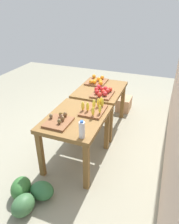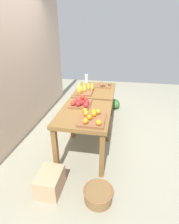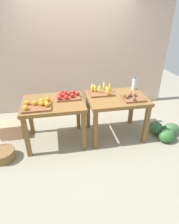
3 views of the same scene
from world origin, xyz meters
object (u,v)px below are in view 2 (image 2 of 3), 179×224
Objects in this scene: apple_bin at (81,102)px; kiwi_bin at (103,85)px; display_table_right at (95,95)px; wicker_basket at (98,194)px; cardboard_produce_box at (50,182)px; water_bottle at (86,78)px; display_table_left at (85,119)px; banana_crate at (84,90)px; orange_bin at (92,118)px; watermelon_pile at (110,103)px.

kiwi_bin is (1.09, -0.27, -0.02)m from apple_bin.
wicker_basket is at bearing -170.01° from display_table_right.
cardboard_produce_box is at bearing 170.58° from apple_bin.
water_bottle is (0.20, 0.42, 0.08)m from kiwi_bin.
display_table_left is 0.33m from apple_bin.
water_bottle is 0.61× the size of wicker_basket.
display_table_right is at bearing -37.66° from banana_crate.
orange_bin is 1.88× the size of water_bottle.
banana_crate is (0.88, 0.19, 0.17)m from display_table_left.
kiwi_bin reaches higher than cardboard_produce_box.
wicker_basket is (-0.63, -0.19, -0.74)m from orange_bin.
kiwi_bin is (0.23, -0.15, 0.15)m from display_table_right.
orange_bin is at bearing -166.45° from water_bottle.
display_table_right reaches higher than cardboard_produce_box.
banana_crate reaches higher than kiwi_bin.
apple_bin is 1.31m from cardboard_produce_box.
water_bottle reaches higher than wicker_basket.
apple_bin is 1.05× the size of cardboard_produce_box.
water_bottle reaches higher than display_table_right.
banana_crate is at bearing 12.01° from display_table_left.
display_table_right is 2.74× the size of wicker_basket.
kiwi_bin reaches higher than display_table_right.
water_bottle is at bearing 6.83° from apple_bin.
display_table_right is at bearing -7.89° from apple_bin.
watermelon_pile is (2.04, -0.26, -0.56)m from display_table_left.
apple_bin reaches higher than cardboard_produce_box.
water_bottle is 0.38× the size of watermelon_pile.
kiwi_bin is 0.47m from water_bottle.
watermelon_pile is at bearing -12.02° from apple_bin.
display_table_left is 2.36× the size of orange_bin.
display_table_left is 1.12m from display_table_right.
display_table_right is at bearing 0.00° from display_table_left.
display_table_left is 2.60× the size of cardboard_produce_box.
cardboard_produce_box is (-2.18, 0.45, -0.68)m from kiwi_bin.
watermelon_pile is at bearing 1.77° from wicker_basket.
watermelon_pile reaches higher than wicker_basket.
display_table_right is 1.11m from watermelon_pile.
banana_crate is at bearing 17.09° from orange_bin.
water_bottle reaches higher than orange_bin.
apple_bin is 0.69× the size of watermelon_pile.
cardboard_produce_box is at bearing 176.21° from banana_crate.
display_table_left is at bearing 21.97° from wicker_basket.
orange_bin is 1.02m from cardboard_produce_box.
cardboard_produce_box reaches higher than watermelon_pile.
apple_bin is 1.16× the size of kiwi_bin.
cardboard_produce_box is (-2.38, 0.03, -0.76)m from water_bottle.
watermelon_pile is 1.53× the size of cardboard_produce_box.
apple_bin is (0.49, 0.27, 0.01)m from orange_bin.
kiwi_bin is (1.35, -0.15, 0.15)m from display_table_left.
wicker_basket is (-2.91, -0.09, -0.03)m from watermelon_pile.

